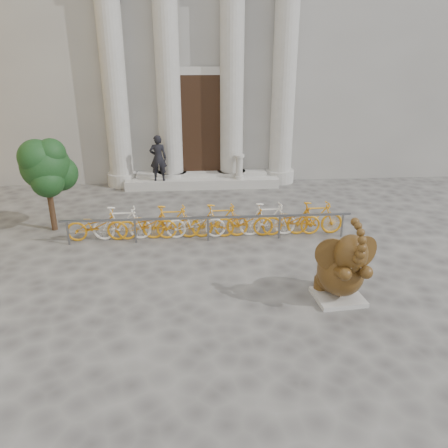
{
  "coord_description": "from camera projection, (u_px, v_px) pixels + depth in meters",
  "views": [
    {
      "loc": [
        -0.4,
        -7.46,
        5.05
      ],
      "look_at": [
        0.35,
        2.44,
        1.1
      ],
      "focal_mm": 35.0,
      "sensor_mm": 36.0,
      "label": 1
    }
  ],
  "objects": [
    {
      "name": "bike_rack",
      "position": [
        207.0,
        221.0,
        12.52
      ],
      "size": [
        8.17,
        0.53,
        1.0
      ],
      "color": "slate",
      "rests_on": "ground"
    },
    {
      "name": "ground",
      "position": [
        216.0,
        319.0,
        8.81
      ],
      "size": [
        80.0,
        80.0,
        0.0
      ],
      "primitive_type": "plane",
      "color": "#474442",
      "rests_on": "ground"
    },
    {
      "name": "balustrade_post",
      "position": [
        239.0,
        168.0,
        17.04
      ],
      "size": [
        0.39,
        0.39,
        0.95
      ],
      "color": "#A8A59E",
      "rests_on": "entrance_steps"
    },
    {
      "name": "classical_building",
      "position": [
        197.0,
        29.0,
        20.43
      ],
      "size": [
        22.0,
        10.7,
        12.0
      ],
      "color": "gray",
      "rests_on": "ground"
    },
    {
      "name": "tree",
      "position": [
        46.0,
        167.0,
        12.52
      ],
      "size": [
        1.6,
        1.46,
        2.78
      ],
      "color": "#332114",
      "rests_on": "ground"
    },
    {
      "name": "entrance_steps",
      "position": [
        202.0,
        182.0,
        17.45
      ],
      "size": [
        6.0,
        1.2,
        0.36
      ],
      "primitive_type": "cube",
      "color": "#A8A59E",
      "rests_on": "ground"
    },
    {
      "name": "elephant_statue",
      "position": [
        342.0,
        270.0,
        9.23
      ],
      "size": [
        1.35,
        1.54,
        2.02
      ],
      "rotation": [
        0.0,
        0.0,
        0.09
      ],
      "color": "#A8A59E",
      "rests_on": "ground"
    },
    {
      "name": "pedestrian",
      "position": [
        158.0,
        158.0,
        16.61
      ],
      "size": [
        0.66,
        0.44,
        1.76
      ],
      "primitive_type": "imported",
      "rotation": [
        0.0,
        0.0,
        3.18
      ],
      "color": "black",
      "rests_on": "entrance_steps"
    }
  ]
}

